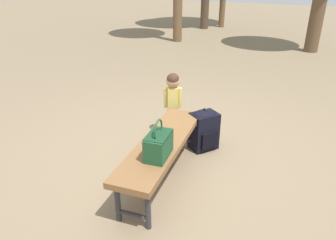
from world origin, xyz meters
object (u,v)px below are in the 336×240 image
Objects in this scene: backpack_large at (204,129)px; park_bench at (162,146)px; handbag at (158,144)px; child_standing at (173,95)px; backpack_small at (161,152)px.

park_bench is at bearing 167.96° from backpack_large.
park_bench is 3.10× the size of backpack_large.
handbag reaches higher than park_bench.
park_bench is 0.82m from backpack_large.
backpack_small is at bearing -166.12° from child_standing.
backpack_large reaches higher than park_bench.
child_standing is (1.20, 0.41, -0.01)m from handbag.
backpack_large is (0.79, -0.17, -0.13)m from park_bench.
child_standing is 0.80m from backpack_small.
handbag is 0.72m from backpack_small.
child_standing reaches higher than backpack_small.
handbag is 0.43× the size of child_standing.
park_bench is 1.92× the size of child_standing.
backpack_large is at bearing -105.96° from child_standing.
child_standing is at bearing 13.88° from backpack_small.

